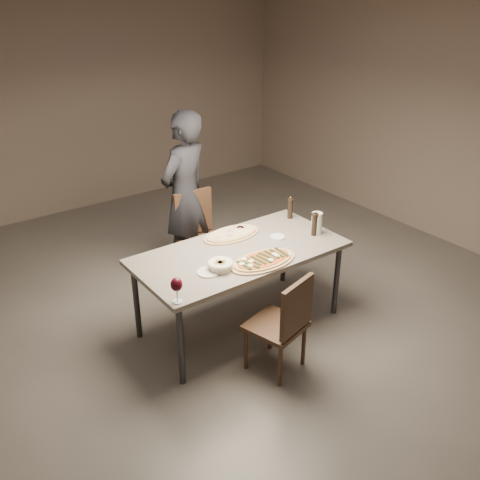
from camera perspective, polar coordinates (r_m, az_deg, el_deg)
room at (r=4.27m, az=0.00°, el=6.64°), size 7.00×7.00×7.00m
dining_table at (r=4.55m, az=0.00°, el=-1.77°), size 1.80×0.90×0.75m
zucchini_pizza at (r=4.34m, az=2.48°, el=-2.21°), size 0.60×0.33×0.05m
ham_pizza at (r=4.78m, az=-0.88°, el=0.65°), size 0.56×0.31×0.04m
bread_basket at (r=4.22m, az=-2.12°, el=-2.66°), size 0.21×0.21×0.07m
oil_dish at (r=4.76m, az=4.03°, el=0.34°), size 0.13×0.13×0.02m
pepper_mill_left at (r=5.13m, az=5.38°, el=3.42°), size 0.06×0.06×0.22m
pepper_mill_right at (r=4.80m, az=7.96°, el=1.71°), size 0.06×0.06×0.23m
carafe at (r=4.84m, az=8.18°, el=1.78°), size 0.10×0.10×0.20m
wine_glass at (r=3.79m, az=-6.78°, el=-4.82°), size 0.09×0.09×0.20m
side_plate at (r=4.20m, az=-3.40°, el=-3.44°), size 0.18×0.18×0.01m
chair_near at (r=4.14m, az=4.78°, el=-8.56°), size 0.49×0.49×0.85m
chair_far at (r=5.41m, az=-4.37°, el=0.86°), size 0.45×0.45×0.93m
diner at (r=5.40m, az=-5.89°, el=4.72°), size 0.74×0.61×1.73m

